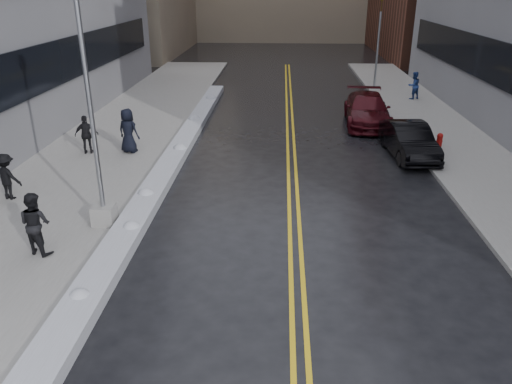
# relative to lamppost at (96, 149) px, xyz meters

# --- Properties ---
(ground) EXTENTS (160.00, 160.00, 0.00)m
(ground) POSITION_rel_lamppost_xyz_m (3.30, -2.00, -2.53)
(ground) COLOR black
(ground) RESTS_ON ground
(sidewalk_west) EXTENTS (5.50, 50.00, 0.15)m
(sidewalk_west) POSITION_rel_lamppost_xyz_m (-2.45, 8.00, -2.46)
(sidewalk_west) COLOR gray
(sidewalk_west) RESTS_ON ground
(sidewalk_east) EXTENTS (4.00, 50.00, 0.15)m
(sidewalk_east) POSITION_rel_lamppost_xyz_m (13.30, 8.00, -2.46)
(sidewalk_east) COLOR gray
(sidewalk_east) RESTS_ON ground
(lane_line_left) EXTENTS (0.12, 50.00, 0.01)m
(lane_line_left) POSITION_rel_lamppost_xyz_m (5.65, 8.00, -2.53)
(lane_line_left) COLOR gold
(lane_line_left) RESTS_ON ground
(lane_line_right) EXTENTS (0.12, 50.00, 0.01)m
(lane_line_right) POSITION_rel_lamppost_xyz_m (5.95, 8.00, -2.53)
(lane_line_right) COLOR gold
(lane_line_right) RESTS_ON ground
(snow_ridge) EXTENTS (0.90, 30.00, 0.34)m
(snow_ridge) POSITION_rel_lamppost_xyz_m (0.85, 6.00, -2.36)
(snow_ridge) COLOR #B9BBC3
(snow_ridge) RESTS_ON ground
(lamppost) EXTENTS (0.65, 0.65, 7.62)m
(lamppost) POSITION_rel_lamppost_xyz_m (0.00, 0.00, 0.00)
(lamppost) COLOR gray
(lamppost) RESTS_ON sidewalk_west
(fire_hydrant) EXTENTS (0.26, 0.26, 0.73)m
(fire_hydrant) POSITION_rel_lamppost_xyz_m (12.30, 8.00, -1.98)
(fire_hydrant) COLOR maroon
(fire_hydrant) RESTS_ON sidewalk_east
(traffic_signal) EXTENTS (0.16, 0.20, 6.00)m
(traffic_signal) POSITION_rel_lamppost_xyz_m (11.80, 22.00, 0.87)
(traffic_signal) COLOR gray
(traffic_signal) RESTS_ON sidewalk_east
(pedestrian_b) EXTENTS (1.04, 0.94, 1.76)m
(pedestrian_b) POSITION_rel_lamppost_xyz_m (-1.20, -1.82, -1.50)
(pedestrian_b) COLOR black
(pedestrian_b) RESTS_ON sidewalk_west
(pedestrian_c) EXTENTS (1.08, 0.88, 1.91)m
(pedestrian_c) POSITION_rel_lamppost_xyz_m (-1.21, 6.90, -1.43)
(pedestrian_c) COLOR black
(pedestrian_c) RESTS_ON sidewalk_west
(pedestrian_d) EXTENTS (1.04, 0.62, 1.65)m
(pedestrian_d) POSITION_rel_lamppost_xyz_m (-2.94, 6.66, -1.56)
(pedestrian_d) COLOR black
(pedestrian_d) RESTS_ON sidewalk_west
(pedestrian_e) EXTENTS (1.15, 0.85, 1.59)m
(pedestrian_e) POSITION_rel_lamppost_xyz_m (-3.85, 1.73, -1.59)
(pedestrian_e) COLOR black
(pedestrian_e) RESTS_ON sidewalk_west
(pedestrian_east) EXTENTS (1.02, 0.94, 1.68)m
(pedestrian_east) POSITION_rel_lamppost_xyz_m (13.58, 18.32, -1.54)
(pedestrian_east) COLOR navy
(pedestrian_east) RESTS_ON sidewalk_east
(car_black) EXTENTS (1.86, 4.50, 1.45)m
(car_black) POSITION_rel_lamppost_xyz_m (10.80, 7.35, -1.81)
(car_black) COLOR black
(car_black) RESTS_ON ground
(car_maroon) EXTENTS (2.55, 5.57, 1.58)m
(car_maroon) POSITION_rel_lamppost_xyz_m (9.82, 12.56, -1.74)
(car_maroon) COLOR #39090F
(car_maroon) RESTS_ON ground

